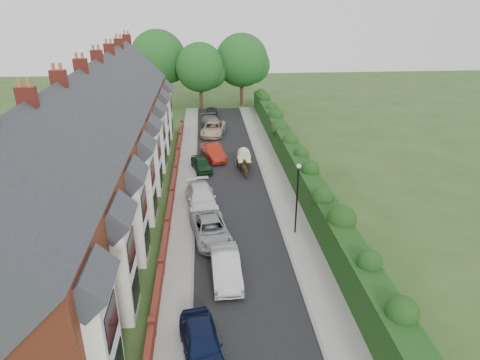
{
  "coord_description": "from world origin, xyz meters",
  "views": [
    {
      "loc": [
        -2.5,
        -21.15,
        15.08
      ],
      "look_at": [
        -0.02,
        8.55,
        2.2
      ],
      "focal_mm": 32.0,
      "sensor_mm": 36.0,
      "label": 1
    }
  ],
  "objects_px": {
    "horse": "(246,169)",
    "horse_cart": "(244,158)",
    "car_white": "(201,198)",
    "car_red": "(213,152)",
    "car_navy": "(201,344)",
    "car_black": "(212,113)",
    "lamppost": "(297,190)",
    "car_green": "(201,164)",
    "car_beige": "(213,129)",
    "car_grey": "(212,124)",
    "car_silver_a": "(226,267)",
    "car_silver_b": "(211,230)"
  },
  "relations": [
    {
      "from": "car_green",
      "to": "car_black",
      "type": "distance_m",
      "value": 18.85
    },
    {
      "from": "car_beige",
      "to": "car_grey",
      "type": "relative_size",
      "value": 1.0
    },
    {
      "from": "car_navy",
      "to": "horse_cart",
      "type": "height_order",
      "value": "horse_cart"
    },
    {
      "from": "car_navy",
      "to": "car_white",
      "type": "bearing_deg",
      "value": 80.66
    },
    {
      "from": "car_navy",
      "to": "car_silver_b",
      "type": "relative_size",
      "value": 0.86
    },
    {
      "from": "lamppost",
      "to": "car_black",
      "type": "relative_size",
      "value": 1.26
    },
    {
      "from": "car_green",
      "to": "car_grey",
      "type": "distance_m",
      "value": 13.27
    },
    {
      "from": "car_red",
      "to": "horse_cart",
      "type": "height_order",
      "value": "horse_cart"
    },
    {
      "from": "car_silver_b",
      "to": "horse",
      "type": "bearing_deg",
      "value": 63.46
    },
    {
      "from": "horse",
      "to": "horse_cart",
      "type": "height_order",
      "value": "horse_cart"
    },
    {
      "from": "lamppost",
      "to": "horse_cart",
      "type": "xyz_separation_m",
      "value": [
        -2.4,
        12.24,
        -2.16
      ]
    },
    {
      "from": "car_navy",
      "to": "car_white",
      "type": "relative_size",
      "value": 0.82
    },
    {
      "from": "car_white",
      "to": "horse_cart",
      "type": "bearing_deg",
      "value": 55.07
    },
    {
      "from": "lamppost",
      "to": "car_white",
      "type": "bearing_deg",
      "value": 144.02
    },
    {
      "from": "lamppost",
      "to": "car_beige",
      "type": "relative_size",
      "value": 0.97
    },
    {
      "from": "car_black",
      "to": "horse_cart",
      "type": "distance_m",
      "value": 18.95
    },
    {
      "from": "lamppost",
      "to": "car_silver_b",
      "type": "distance_m",
      "value": 6.34
    },
    {
      "from": "car_white",
      "to": "car_grey",
      "type": "distance_m",
      "value": 20.8
    },
    {
      "from": "car_silver_a",
      "to": "car_red",
      "type": "height_order",
      "value": "car_silver_a"
    },
    {
      "from": "lamppost",
      "to": "car_beige",
      "type": "bearing_deg",
      "value": 102.1
    },
    {
      "from": "car_navy",
      "to": "car_grey",
      "type": "distance_m",
      "value": 35.8
    },
    {
      "from": "horse_cart",
      "to": "horse",
      "type": "bearing_deg",
      "value": -90.0
    },
    {
      "from": "car_beige",
      "to": "car_white",
      "type": "bearing_deg",
      "value": -83.97
    },
    {
      "from": "car_navy",
      "to": "horse_cart",
      "type": "distance_m",
      "value": 22.97
    },
    {
      "from": "car_silver_a",
      "to": "car_black",
      "type": "xyz_separation_m",
      "value": [
        0.0,
        35.6,
        -0.06
      ]
    },
    {
      "from": "car_silver_a",
      "to": "car_green",
      "type": "bearing_deg",
      "value": 92.56
    },
    {
      "from": "car_red",
      "to": "horse",
      "type": "height_order",
      "value": "car_red"
    },
    {
      "from": "car_grey",
      "to": "horse",
      "type": "distance_m",
      "value": 15.2
    },
    {
      "from": "lamppost",
      "to": "car_grey",
      "type": "relative_size",
      "value": 0.97
    },
    {
      "from": "car_green",
      "to": "horse",
      "type": "distance_m",
      "value": 4.37
    },
    {
      "from": "car_white",
      "to": "car_red",
      "type": "height_order",
      "value": "car_white"
    },
    {
      "from": "horse",
      "to": "lamppost",
      "type": "bearing_deg",
      "value": 89.16
    },
    {
      "from": "car_silver_a",
      "to": "car_green",
      "type": "height_order",
      "value": "car_silver_a"
    },
    {
      "from": "car_grey",
      "to": "horse",
      "type": "relative_size",
      "value": 3.17
    },
    {
      "from": "horse",
      "to": "car_red",
      "type": "bearing_deg",
      "value": -73.08
    },
    {
      "from": "lamppost",
      "to": "horse_cart",
      "type": "height_order",
      "value": "lamppost"
    },
    {
      "from": "car_red",
      "to": "car_white",
      "type": "bearing_deg",
      "value": -111.1
    },
    {
      "from": "car_silver_b",
      "to": "car_red",
      "type": "height_order",
      "value": "car_red"
    },
    {
      "from": "car_silver_a",
      "to": "car_grey",
      "type": "distance_m",
      "value": 30.0
    },
    {
      "from": "lamppost",
      "to": "car_green",
      "type": "bearing_deg",
      "value": 117.68
    },
    {
      "from": "car_red",
      "to": "horse",
      "type": "xyz_separation_m",
      "value": [
        2.82,
        -4.75,
        -0.04
      ]
    },
    {
      "from": "car_grey",
      "to": "car_black",
      "type": "bearing_deg",
      "value": 78.75
    },
    {
      "from": "car_red",
      "to": "car_black",
      "type": "height_order",
      "value": "car_red"
    },
    {
      "from": "car_white",
      "to": "horse_cart",
      "type": "xyz_separation_m",
      "value": [
        4.0,
        7.59,
        0.37
      ]
    },
    {
      "from": "horse",
      "to": "car_black",
      "type": "bearing_deg",
      "value": -96.6
    },
    {
      "from": "car_black",
      "to": "car_silver_a",
      "type": "bearing_deg",
      "value": -88.17
    },
    {
      "from": "car_white",
      "to": "car_red",
      "type": "relative_size",
      "value": 1.17
    },
    {
      "from": "lamppost",
      "to": "car_navy",
      "type": "distance_m",
      "value": 12.46
    },
    {
      "from": "car_navy",
      "to": "car_white",
      "type": "xyz_separation_m",
      "value": [
        0.0,
        15.02,
        0.03
      ]
    },
    {
      "from": "car_white",
      "to": "car_red",
      "type": "distance_m",
      "value": 10.6
    }
  ]
}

